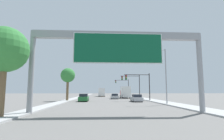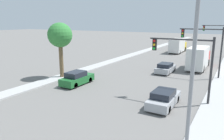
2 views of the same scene
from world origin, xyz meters
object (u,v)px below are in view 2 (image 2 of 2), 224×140
Objects in this scene: car_near_center at (77,78)px; street_lamp_right at (184,64)px; truck_box_primary at (199,58)px; traffic_light_near_intersection at (189,57)px; truck_box_secondary at (178,46)px; car_far_center at (164,99)px; traffic_light_far_intersection at (220,34)px; palm_tree_background at (60,36)px; traffic_light_mid_block at (207,43)px; car_far_right at (165,68)px.

car_near_center is 0.48× the size of street_lamp_right.
truck_box_primary is 15.37m from traffic_light_near_intersection.
car_near_center is at bearing 146.84° from street_lamp_right.
truck_box_primary is 1.04× the size of truck_box_secondary.
car_far_center is 32.39m from traffic_light_far_intersection.
traffic_light_far_intersection is (1.54, 14.87, 2.73)m from truck_box_primary.
palm_tree_background reaches higher than traffic_light_far_intersection.
traffic_light_near_intersection is 0.91× the size of traffic_light_mid_block.
traffic_light_near_intersection reaches higher than car_far_right.
palm_tree_background is at bearing 149.07° from street_lamp_right.
car_far_center is at bearing -7.50° from car_near_center.
truck_box_secondary is at bearing 83.70° from car_near_center.
palm_tree_background is at bearing 168.74° from car_far_center.
truck_box_secondary is 1.25× the size of traffic_light_mid_block.
truck_box_secondary is 9.06m from traffic_light_far_intersection.
car_far_center is 0.68× the size of traffic_light_far_intersection.
palm_tree_background is (-3.60, 1.43, 4.57)m from car_near_center.
street_lamp_right is at bearing -71.73° from car_far_right.
truck_box_primary reaches higher than truck_box_secondary.
truck_box_primary is at bearing 95.27° from traffic_light_near_intersection.
car_far_center is 15.10m from palm_tree_background.
palm_tree_background is (-15.49, 0.67, 1.25)m from traffic_light_near_intersection.
car_near_center is at bearing -138.36° from traffic_light_mid_block.
car_near_center is (-7.00, -10.81, 0.07)m from car_far_right.
traffic_light_far_intersection is at bearing 90.15° from traffic_light_mid_block.
street_lamp_right is (1.43, -39.56, 0.82)m from traffic_light_far_intersection.
car_far_right is at bearing -80.50° from truck_box_secondary.
traffic_light_mid_block is (1.60, 12.14, 3.69)m from car_far_center.
truck_box_primary is at bearing 45.72° from palm_tree_background.
palm_tree_background is at bearing -103.18° from truck_box_secondary.
palm_tree_background reaches higher than truck_box_secondary.
traffic_light_near_intersection is 10.01m from traffic_light_mid_block.
car_far_center is 0.76× the size of traffic_light_near_intersection.
palm_tree_background reaches higher than traffic_light_mid_block.
truck_box_primary is at bearing -66.16° from truck_box_secondary.
traffic_light_mid_block is 0.99× the size of traffic_light_far_intersection.
traffic_light_mid_block is at bearing -67.71° from truck_box_secondary.
traffic_light_mid_block is (0.20, 10.00, 0.33)m from traffic_light_near_intersection.
traffic_light_mid_block is 19.63m from street_lamp_right.
traffic_light_near_intersection is at bearing 56.86° from car_far_center.
traffic_light_near_intersection is 15.56m from palm_tree_background.
palm_tree_background is at bearing 158.38° from car_near_center.
traffic_light_near_intersection reaches higher than car_far_center.
street_lamp_right reaches higher than car_far_right.
truck_box_primary is 6.00m from traffic_light_mid_block.
truck_box_secondary is at bearing 173.52° from traffic_light_far_intersection.
car_far_right is at bearing 108.27° from street_lamp_right.
traffic_light_mid_block reaches higher than car_far_right.
car_near_center is 5.99m from palm_tree_background.
truck_box_primary is 0.94× the size of street_lamp_right.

